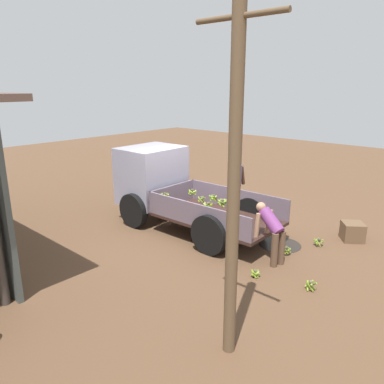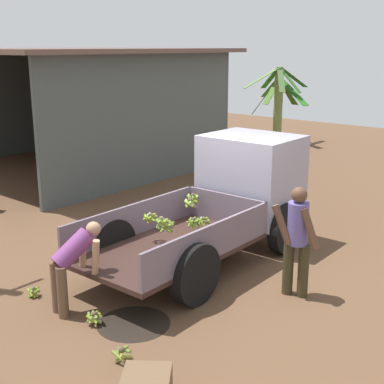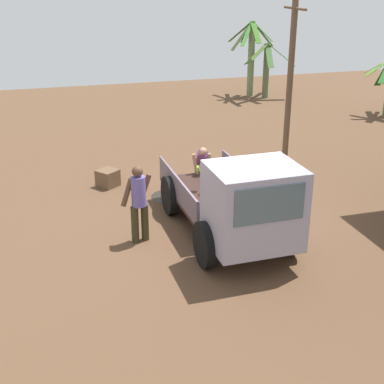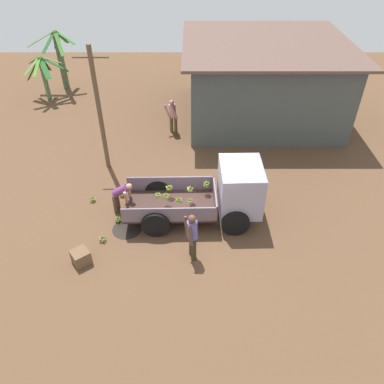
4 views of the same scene
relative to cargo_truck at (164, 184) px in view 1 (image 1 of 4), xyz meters
The scene contains 11 objects.
ground 1.46m from the cargo_truck, behind, with size 36.00×36.00×0.00m, color brown.
mud_patch_0 3.60m from the cargo_truck, 168.21° to the right, with size 1.03×1.03×0.01m, color black.
cargo_truck is the anchor object (origin of this frame).
utility_pole 5.89m from the cargo_truck, 145.63° to the left, with size 1.30×0.18×5.03m.
person_foreground_visitor 2.26m from the cargo_truck, 119.88° to the right, with size 0.47×0.75×1.74m.
person_worker_loading 3.66m from the cargo_truck, behind, with size 0.78×0.61×1.30m.
banana_bunch_on_ground_0 3.87m from the cargo_truck, behind, with size 0.25×0.25×0.20m.
banana_bunch_on_ground_1 4.07m from the cargo_truck, 164.09° to the left, with size 0.20×0.22×0.17m.
banana_bunch_on_ground_2 4.40m from the cargo_truck, 162.74° to the right, with size 0.24×0.25×0.21m.
banana_bunch_on_ground_3 5.02m from the cargo_truck, behind, with size 0.24×0.22×0.21m.
wooden_crate_0 5.14m from the cargo_truck, 154.49° to the right, with size 0.50×0.50×0.47m, color brown.
Camera 1 is at (-6.48, 7.07, 3.82)m, focal length 35.00 mm.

